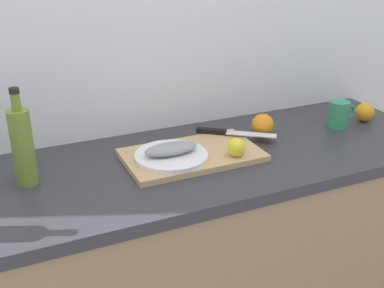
{
  "coord_description": "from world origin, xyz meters",
  "views": [
    {
      "loc": [
        -0.51,
        -1.31,
        1.58
      ],
      "look_at": [
        0.08,
        0.01,
        0.95
      ],
      "focal_mm": 44.75,
      "sensor_mm": 36.0,
      "label": 1
    }
  ],
  "objects_px": {
    "white_plate": "(172,156)",
    "coffee_mug_0": "(339,114)",
    "fish_fillet": "(172,149)",
    "chef_knife": "(226,132)",
    "orange_0": "(263,125)",
    "lemon_0": "(236,147)",
    "cutting_board": "(192,155)",
    "olive_oil_bottle": "(23,146)"
  },
  "relations": [
    {
      "from": "lemon_0",
      "to": "orange_0",
      "type": "distance_m",
      "value": 0.25
    },
    {
      "from": "cutting_board",
      "to": "lemon_0",
      "type": "xyz_separation_m",
      "value": [
        0.12,
        -0.08,
        0.04
      ]
    },
    {
      "from": "chef_knife",
      "to": "orange_0",
      "type": "height_order",
      "value": "orange_0"
    },
    {
      "from": "coffee_mug_0",
      "to": "orange_0",
      "type": "distance_m",
      "value": 0.31
    },
    {
      "from": "coffee_mug_0",
      "to": "fish_fillet",
      "type": "bearing_deg",
      "value": -177.0
    },
    {
      "from": "orange_0",
      "to": "lemon_0",
      "type": "bearing_deg",
      "value": -141.7
    },
    {
      "from": "white_plate",
      "to": "orange_0",
      "type": "height_order",
      "value": "orange_0"
    },
    {
      "from": "fish_fillet",
      "to": "lemon_0",
      "type": "distance_m",
      "value": 0.21
    },
    {
      "from": "white_plate",
      "to": "orange_0",
      "type": "distance_m",
      "value": 0.41
    },
    {
      "from": "lemon_0",
      "to": "coffee_mug_0",
      "type": "bearing_deg",
      "value": 11.95
    },
    {
      "from": "chef_knife",
      "to": "orange_0",
      "type": "xyz_separation_m",
      "value": [
        0.14,
        -0.02,
        0.01
      ]
    },
    {
      "from": "cutting_board",
      "to": "lemon_0",
      "type": "relative_size",
      "value": 7.49
    },
    {
      "from": "white_plate",
      "to": "chef_knife",
      "type": "distance_m",
      "value": 0.27
    },
    {
      "from": "coffee_mug_0",
      "to": "olive_oil_bottle",
      "type": "bearing_deg",
      "value": 179.35
    },
    {
      "from": "chef_knife",
      "to": "orange_0",
      "type": "bearing_deg",
      "value": 29.12
    },
    {
      "from": "coffee_mug_0",
      "to": "cutting_board",
      "type": "bearing_deg",
      "value": -177.83
    },
    {
      "from": "white_plate",
      "to": "olive_oil_bottle",
      "type": "height_order",
      "value": "olive_oil_bottle"
    },
    {
      "from": "cutting_board",
      "to": "fish_fillet",
      "type": "xyz_separation_m",
      "value": [
        -0.08,
        -0.01,
        0.04
      ]
    },
    {
      "from": "orange_0",
      "to": "fish_fillet",
      "type": "bearing_deg",
      "value": -167.72
    },
    {
      "from": "chef_knife",
      "to": "olive_oil_bottle",
      "type": "relative_size",
      "value": 0.84
    },
    {
      "from": "fish_fillet",
      "to": "olive_oil_bottle",
      "type": "xyz_separation_m",
      "value": [
        -0.45,
        0.05,
        0.07
      ]
    },
    {
      "from": "olive_oil_bottle",
      "to": "coffee_mug_0",
      "type": "height_order",
      "value": "olive_oil_bottle"
    },
    {
      "from": "olive_oil_bottle",
      "to": "coffee_mug_0",
      "type": "distance_m",
      "value": 1.15
    },
    {
      "from": "lemon_0",
      "to": "orange_0",
      "type": "xyz_separation_m",
      "value": [
        0.2,
        0.16,
        -0.01
      ]
    },
    {
      "from": "orange_0",
      "to": "white_plate",
      "type": "bearing_deg",
      "value": -167.72
    },
    {
      "from": "chef_knife",
      "to": "orange_0",
      "type": "relative_size",
      "value": 3.05
    },
    {
      "from": "cutting_board",
      "to": "lemon_0",
      "type": "distance_m",
      "value": 0.15
    },
    {
      "from": "white_plate",
      "to": "lemon_0",
      "type": "height_order",
      "value": "lemon_0"
    },
    {
      "from": "white_plate",
      "to": "coffee_mug_0",
      "type": "height_order",
      "value": "coffee_mug_0"
    },
    {
      "from": "cutting_board",
      "to": "coffee_mug_0",
      "type": "xyz_separation_m",
      "value": [
        0.63,
        0.02,
        0.04
      ]
    },
    {
      "from": "cutting_board",
      "to": "orange_0",
      "type": "relative_size",
      "value": 5.48
    },
    {
      "from": "fish_fillet",
      "to": "chef_knife",
      "type": "height_order",
      "value": "fish_fillet"
    },
    {
      "from": "cutting_board",
      "to": "white_plate",
      "type": "xyz_separation_m",
      "value": [
        -0.08,
        -0.01,
        0.02
      ]
    },
    {
      "from": "olive_oil_bottle",
      "to": "chef_knife",
      "type": "bearing_deg",
      "value": 4.42
    },
    {
      "from": "white_plate",
      "to": "coffee_mug_0",
      "type": "relative_size",
      "value": 2.04
    },
    {
      "from": "chef_knife",
      "to": "coffee_mug_0",
      "type": "distance_m",
      "value": 0.46
    },
    {
      "from": "fish_fillet",
      "to": "orange_0",
      "type": "xyz_separation_m",
      "value": [
        0.4,
        0.09,
        -0.01
      ]
    },
    {
      "from": "coffee_mug_0",
      "to": "white_plate",
      "type": "bearing_deg",
      "value": -177.0
    },
    {
      "from": "olive_oil_bottle",
      "to": "white_plate",
      "type": "bearing_deg",
      "value": -6.43
    },
    {
      "from": "white_plate",
      "to": "fish_fillet",
      "type": "bearing_deg",
      "value": 90.0
    },
    {
      "from": "cutting_board",
      "to": "chef_knife",
      "type": "height_order",
      "value": "chef_knife"
    },
    {
      "from": "fish_fillet",
      "to": "chef_knife",
      "type": "relative_size",
      "value": 0.71
    }
  ]
}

